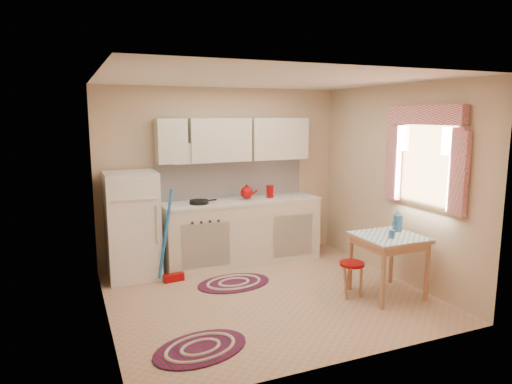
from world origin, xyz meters
The scene contains 14 objects.
room_shell centered at (0.16, 0.24, 1.60)m, with size 3.64×3.60×2.52m.
fridge centered at (-1.36, 1.25, 0.70)m, with size 0.65×0.60×1.40m, color white.
broom centered at (-0.92, 0.90, 0.60)m, with size 0.28×0.12×1.20m, color blue, non-canonical shape.
base_cabinets centered at (0.18, 1.30, 0.44)m, with size 2.25×0.60×0.88m, color beige.
countertop centered at (0.18, 1.30, 0.90)m, with size 2.27×0.62×0.04m, color silver.
frying_pan centered at (-0.46, 1.25, 0.94)m, with size 0.26×0.26×0.05m, color black.
red_kettle centered at (0.26, 1.30, 1.02)m, with size 0.20×0.18×0.20m, color #940505, non-canonical shape.
red_canister centered at (0.62, 1.30, 1.00)m, with size 0.10×0.10×0.16m, color #940505.
table centered at (1.32, -0.52, 0.36)m, with size 0.72×0.72×0.72m, color tan.
stool centered at (0.89, -0.41, 0.21)m, with size 0.29×0.29×0.42m, color #940505.
coffee_pot centered at (1.54, -0.40, 0.86)m, with size 0.14×0.12×0.27m, color #2C5F88, non-canonical shape.
mug centered at (1.27, -0.62, 0.77)m, with size 0.07×0.07×0.10m, color #2C5F88.
rug_center centered at (-0.23, 0.52, 0.01)m, with size 0.95×0.63×0.02m, color maroon, non-canonical shape.
rug_left centered at (-1.08, -0.91, 0.01)m, with size 0.92×0.61×0.02m, color maroon, non-canonical shape.
Camera 1 is at (-2.12, -4.67, 2.12)m, focal length 32.00 mm.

